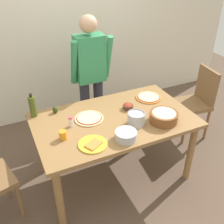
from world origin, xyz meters
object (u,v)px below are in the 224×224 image
cup_orange (63,135)px  dining_table (114,126)px  popcorn_bowl (164,116)px  avocado (55,110)px  steel_pot (136,119)px  salt_shaker (71,122)px  pizza_cooked_on_tray (149,97)px  plate_with_slice (93,144)px  olive_oil_bottle (33,106)px  chair_wooden_right (197,99)px  small_sauce_bowl (128,106)px  person_cook (91,74)px  mixing_bowl_steel (126,135)px  pizza_raw_on_board (89,118)px

cup_orange → dining_table: bearing=10.5°
popcorn_bowl → avocado: popcorn_bowl is taller
steel_pot → salt_shaker: 0.63m
pizza_cooked_on_tray → plate_with_slice: size_ratio=1.13×
popcorn_bowl → cup_orange: bearing=171.5°
popcorn_bowl → steel_pot: (-0.27, 0.07, 0.00)m
steel_pot → avocado: steel_pot is taller
olive_oil_bottle → cup_orange: bearing=-71.8°
dining_table → olive_oil_bottle: size_ratio=6.25×
steel_pot → chair_wooden_right: bearing=20.2°
avocado → dining_table: bearing=-35.4°
pizza_cooked_on_tray → olive_oil_bottle: (-1.26, 0.18, 0.10)m
pizza_cooked_on_tray → small_sauce_bowl: (-0.32, -0.11, 0.02)m
chair_wooden_right → olive_oil_bottle: size_ratio=3.71×
dining_table → olive_oil_bottle: bearing=151.3°
popcorn_bowl → avocado: size_ratio=4.00×
person_cook → chair_wooden_right: bearing=-21.6°
person_cook → pizza_cooked_on_tray: person_cook is taller
small_sauce_bowl → mixing_bowl_steel: bearing=-119.9°
popcorn_bowl → small_sauce_bowl: 0.42m
mixing_bowl_steel → salt_shaker: (-0.39, 0.40, 0.01)m
dining_table → small_sauce_bowl: bearing=27.3°
salt_shaker → small_sauce_bowl: bearing=5.0°
mixing_bowl_steel → salt_shaker: bearing=134.2°
popcorn_bowl → mixing_bowl_steel: size_ratio=1.40×
chair_wooden_right → small_sauce_bowl: bearing=-172.8°
person_cook → plate_with_slice: person_cook is taller
mixing_bowl_steel → plate_with_slice: bearing=171.3°
pizza_raw_on_board → avocado: bearing=136.7°
plate_with_slice → olive_oil_bottle: olive_oil_bottle is taller
pizza_cooked_on_tray → mixing_bowl_steel: size_ratio=1.47×
avocado → olive_oil_bottle: bearing=171.0°
chair_wooden_right → avocado: size_ratio=13.57×
salt_shaker → popcorn_bowl: bearing=-19.6°
pizza_cooked_on_tray → dining_table: bearing=-158.0°
popcorn_bowl → person_cook: bearing=110.4°
pizza_raw_on_board → cup_orange: 0.39m
steel_pot → avocado: bearing=140.6°
person_cook → avocado: (-0.55, -0.40, -0.14)m
cup_orange → person_cook: bearing=54.9°
person_cook → pizza_raw_on_board: bearing=-113.0°
cup_orange → olive_oil_bottle: bearing=108.2°
person_cook → pizza_cooked_on_tray: (0.49, -0.54, -0.17)m
cup_orange → salt_shaker: size_ratio=0.80×
salt_shaker → avocado: salt_shaker is taller
chair_wooden_right → olive_oil_bottle: olive_oil_bottle is taller
pizza_cooked_on_tray → salt_shaker: (-0.97, -0.16, 0.04)m
popcorn_bowl → steel_pot: steel_pot is taller
pizza_cooked_on_tray → small_sauce_bowl: 0.34m
olive_oil_bottle → avocado: olive_oil_bottle is taller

